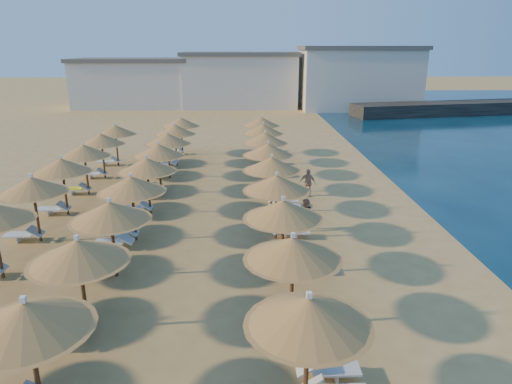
{
  "coord_description": "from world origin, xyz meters",
  "views": [
    {
      "loc": [
        0.64,
        -17.25,
        8.15
      ],
      "look_at": [
        1.26,
        4.0,
        1.3
      ],
      "focal_mm": 32.0,
      "sensor_mm": 36.0,
      "label": 1
    }
  ],
  "objects_px": {
    "parasol_row_west": "(131,185)",
    "beachgoer_c": "(308,183)",
    "jetty": "(468,108)",
    "beachgoer_b": "(305,215)",
    "parasol_row_east": "(276,184)"
  },
  "relations": [
    {
      "from": "jetty",
      "to": "parasol_row_east",
      "type": "xyz_separation_m",
      "value": [
        -26.68,
        -37.86,
        1.76
      ]
    },
    {
      "from": "jetty",
      "to": "beachgoer_c",
      "type": "xyz_separation_m",
      "value": [
        -24.46,
        -31.96,
        0.04
      ]
    },
    {
      "from": "beachgoer_b",
      "to": "beachgoer_c",
      "type": "bearing_deg",
      "value": 168.78
    },
    {
      "from": "beachgoer_c",
      "to": "beachgoer_b",
      "type": "bearing_deg",
      "value": -69.44
    },
    {
      "from": "parasol_row_east",
      "to": "beachgoer_c",
      "type": "relative_size",
      "value": 22.53
    },
    {
      "from": "jetty",
      "to": "beachgoer_c",
      "type": "distance_m",
      "value": 40.25
    },
    {
      "from": "parasol_row_east",
      "to": "parasol_row_west",
      "type": "relative_size",
      "value": 1.0
    },
    {
      "from": "parasol_row_west",
      "to": "beachgoer_c",
      "type": "distance_m",
      "value": 10.38
    },
    {
      "from": "jetty",
      "to": "parasol_row_east",
      "type": "height_order",
      "value": "parasol_row_east"
    },
    {
      "from": "beachgoer_c",
      "to": "beachgoer_b",
      "type": "relative_size",
      "value": 1.03
    },
    {
      "from": "parasol_row_east",
      "to": "jetty",
      "type": "bearing_deg",
      "value": 54.83
    },
    {
      "from": "jetty",
      "to": "beachgoer_c",
      "type": "bearing_deg",
      "value": -138.27
    },
    {
      "from": "jetty",
      "to": "parasol_row_west",
      "type": "distance_m",
      "value": 50.14
    },
    {
      "from": "jetty",
      "to": "beachgoer_b",
      "type": "distance_m",
      "value": 44.85
    },
    {
      "from": "parasol_row_east",
      "to": "beachgoer_c",
      "type": "bearing_deg",
      "value": 69.4
    }
  ]
}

